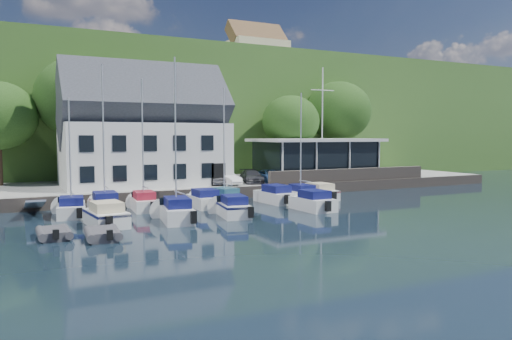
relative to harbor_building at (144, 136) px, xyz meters
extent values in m
plane|color=black|center=(7.00, -16.50, -5.35)|extent=(180.00, 180.00, 0.00)
cube|color=#9B9B96|center=(7.00, 1.00, -4.85)|extent=(60.00, 13.00, 1.00)
cube|color=#5C5149|center=(7.00, -5.50, -4.85)|extent=(60.00, 0.30, 1.00)
cube|color=#365821|center=(7.00, 45.50, 2.65)|extent=(160.00, 75.00, 16.00)
cube|color=olive|center=(15.00, 53.50, 10.80)|extent=(50.00, 30.00, 0.30)
cube|color=#5C5149|center=(19.00, -5.10, -3.75)|extent=(18.00, 0.50, 1.20)
imported|color=#AEADB2|center=(5.79, -2.53, -3.71)|extent=(1.90, 3.88, 1.27)
imported|color=white|center=(6.50, -3.30, -3.75)|extent=(1.93, 3.83, 1.21)
imported|color=#333338|center=(9.38, -2.68, -3.74)|extent=(2.63, 4.49, 1.22)
imported|color=#2D518C|center=(11.33, -2.69, -3.72)|extent=(1.67, 3.78, 1.27)
camera|label=1|loc=(-10.99, -44.49, 0.11)|focal=35.00mm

